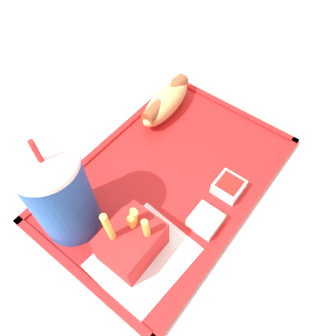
% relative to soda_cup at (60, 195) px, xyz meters
% --- Properties ---
extents(ground_plane, '(8.00, 8.00, 0.00)m').
position_rel_soda_cup_xyz_m(ground_plane, '(0.18, -0.08, -0.80)').
color(ground_plane, '#ADA393').
extents(dining_table, '(1.24, 1.04, 0.71)m').
position_rel_soda_cup_xyz_m(dining_table, '(0.18, -0.08, -0.44)').
color(dining_table, beige).
rests_on(dining_table, ground_plane).
extents(food_tray, '(0.42, 0.28, 0.01)m').
position_rel_soda_cup_xyz_m(food_tray, '(0.15, -0.07, -0.09)').
color(food_tray, red).
rests_on(food_tray, dining_table).
extents(paper_napkin, '(0.14, 0.13, 0.00)m').
position_rel_soda_cup_xyz_m(paper_napkin, '(0.02, -0.12, -0.08)').
color(paper_napkin, white).
rests_on(paper_napkin, food_tray).
extents(soda_cup, '(0.09, 0.09, 0.20)m').
position_rel_soda_cup_xyz_m(soda_cup, '(0.00, 0.00, 0.00)').
color(soda_cup, '#194CA5').
rests_on(soda_cup, food_tray).
extents(hot_dog_far, '(0.14, 0.06, 0.05)m').
position_rel_soda_cup_xyz_m(hot_dog_far, '(0.27, 0.03, -0.06)').
color(hot_dog_far, tan).
rests_on(hot_dog_far, food_tray).
extents(fries_carton, '(0.08, 0.07, 0.12)m').
position_rel_soda_cup_xyz_m(fries_carton, '(0.02, -0.10, -0.05)').
color(fries_carton, red).
rests_on(fries_carton, food_tray).
extents(sauce_cup_mayo, '(0.04, 0.04, 0.02)m').
position_rel_soda_cup_xyz_m(sauce_cup_mayo, '(0.12, -0.16, -0.07)').
color(sauce_cup_mayo, silver).
rests_on(sauce_cup_mayo, food_tray).
extents(sauce_cup_ketchup, '(0.04, 0.04, 0.02)m').
position_rel_soda_cup_xyz_m(sauce_cup_ketchup, '(0.19, -0.16, -0.07)').
color(sauce_cup_ketchup, silver).
rests_on(sauce_cup_ketchup, food_tray).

